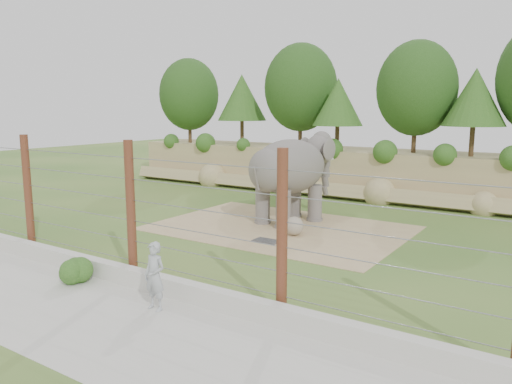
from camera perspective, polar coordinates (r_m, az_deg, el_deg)
The scene contains 11 objects.
ground at distance 18.38m, azimuth -3.45°, elevation -5.80°, with size 90.00×90.00×0.00m, color #3C6A28.
back_embankment at distance 28.68m, azimuth 12.94°, elevation 7.56°, with size 30.00×5.52×8.77m.
dirt_patch at distance 20.53m, azimuth 2.71°, elevation -4.12°, with size 10.00×7.00×0.02m, color tan.
drain_grate at distance 18.48m, azimuth 1.26°, elevation -5.59°, with size 1.00×0.60×0.03m, color #262628.
elephant at distance 21.25m, azimuth 3.83°, elevation 1.45°, with size 1.98×4.62×3.74m, color #675F5B, non-canonical shape.
stone_ball at distance 19.27m, azimuth 4.37°, elevation -3.90°, with size 0.74×0.74×0.74m, color gray.
retaining_wall at distance 14.80m, azimuth -15.28°, elevation -8.99°, with size 26.00×0.35×0.50m, color beige.
walkway at distance 13.73m, azimuth -21.62°, elevation -11.90°, with size 26.00×4.00×0.01m, color beige.
barrier_fence at distance 14.67m, azimuth -14.12°, elevation -2.02°, with size 20.26×0.26×4.00m.
walkway_shrub at distance 15.03m, azimuth -20.16°, elevation -8.44°, with size 0.73×0.73×0.73m, color #27581C.
zookeeper at distance 12.49m, azimuth -11.50°, elevation -9.41°, with size 0.62×0.41×1.69m, color #AAAFB3.
Camera 1 is at (10.65, -14.17, 4.89)m, focal length 35.00 mm.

